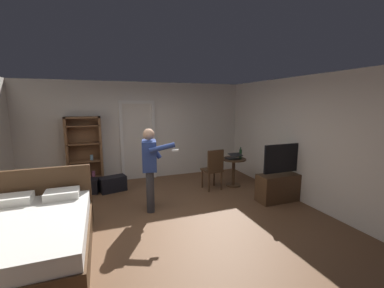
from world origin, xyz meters
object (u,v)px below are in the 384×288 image
(tv_flatscreen, at_px, (283,184))
(wooden_chair, at_px, (213,168))
(side_table, at_px, (234,167))
(suitcase_small, at_px, (86,186))
(laptop, at_px, (234,157))
(suitcase_dark, at_px, (113,184))
(bookshelf, at_px, (85,150))
(bottle_on_table, at_px, (241,154))
(bed, at_px, (30,237))
(person_blue_shirt, at_px, (150,164))

(tv_flatscreen, distance_m, wooden_chair, 1.59)
(side_table, xyz_separation_m, suitcase_small, (-3.46, 0.73, -0.31))
(laptop, relative_size, suitcase_small, 0.62)
(side_table, relative_size, suitcase_dark, 1.19)
(bookshelf, bearing_deg, bottle_on_table, -20.31)
(laptop, bearing_deg, suitcase_dark, 166.56)
(bookshelf, relative_size, laptop, 5.12)
(bed, bearing_deg, tv_flatscreen, 5.80)
(bed, xyz_separation_m, bottle_on_table, (4.18, 1.57, 0.52))
(bookshelf, height_order, bottle_on_table, bookshelf)
(bookshelf, relative_size, person_blue_shirt, 1.09)
(person_blue_shirt, bearing_deg, laptop, 16.16)
(person_blue_shirt, relative_size, suitcase_dark, 2.72)
(tv_flatscreen, relative_size, suitcase_small, 2.24)
(laptop, relative_size, person_blue_shirt, 0.21)
(wooden_chair, relative_size, suitcase_small, 1.80)
(bottle_on_table, relative_size, person_blue_shirt, 0.18)
(laptop, bearing_deg, bed, -158.14)
(tv_flatscreen, bearing_deg, bookshelf, 148.58)
(bottle_on_table, height_order, wooden_chair, bottle_on_table)
(side_table, bearing_deg, bed, -157.75)
(bed, relative_size, person_blue_shirt, 1.29)
(tv_flatscreen, distance_m, person_blue_shirt, 2.86)
(side_table, bearing_deg, suitcase_small, 168.02)
(tv_flatscreen, distance_m, side_table, 1.31)
(laptop, height_order, suitcase_dark, laptop)
(side_table, xyz_separation_m, person_blue_shirt, (-2.22, -0.68, 0.45))
(laptop, height_order, suitcase_small, laptop)
(person_blue_shirt, distance_m, suitcase_dark, 1.65)
(bookshelf, bearing_deg, wooden_chair, -25.27)
(laptop, height_order, person_blue_shirt, person_blue_shirt)
(bed, height_order, side_table, bed)
(bookshelf, xyz_separation_m, wooden_chair, (2.87, -1.35, -0.39))
(bookshelf, bearing_deg, person_blue_shirt, -57.16)
(laptop, xyz_separation_m, bottle_on_table, (0.17, -0.04, 0.07))
(wooden_chair, xyz_separation_m, suitcase_dark, (-2.27, 0.73, -0.37))
(side_table, height_order, suitcase_dark, side_table)
(bed, distance_m, bottle_on_table, 4.50)
(person_blue_shirt, bearing_deg, suitcase_dark, 116.36)
(suitcase_small, bearing_deg, side_table, -1.17)
(bottle_on_table, distance_m, wooden_chair, 0.79)
(bookshelf, height_order, tv_flatscreen, bookshelf)
(person_blue_shirt, bearing_deg, bottle_on_table, 14.23)
(tv_flatscreen, height_order, suitcase_small, tv_flatscreen)
(suitcase_dark, height_order, suitcase_small, suitcase_dark)
(person_blue_shirt, xyz_separation_m, suitcase_dark, (-0.65, 1.32, -0.74))
(bed, distance_m, laptop, 4.35)
(bookshelf, bearing_deg, bed, -101.11)
(tv_flatscreen, distance_m, laptop, 1.33)
(tv_flatscreen, bearing_deg, bottle_on_table, 109.50)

